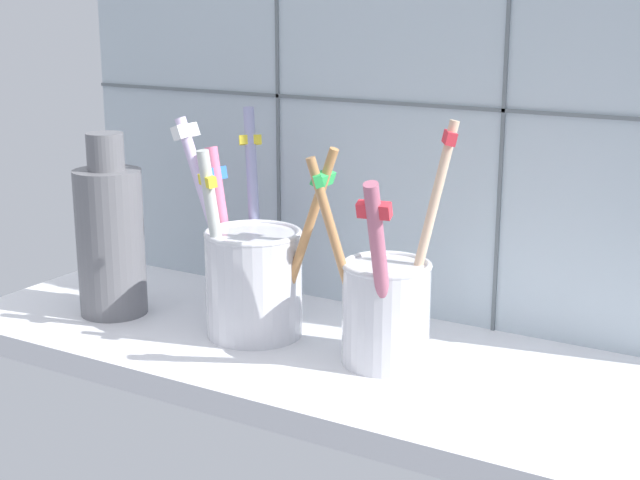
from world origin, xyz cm
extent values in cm
cube|color=silver|center=(0.00, 0.00, 1.00)|extent=(64.00, 22.00, 2.00)
cube|color=#B2C1CC|center=(0.00, 12.00, 22.50)|extent=(64.00, 2.00, 45.00)
cube|color=slate|center=(-10.67, 10.90, 22.50)|extent=(0.30, 0.20, 45.00)
cube|color=slate|center=(10.67, 10.90, 22.50)|extent=(0.30, 0.20, 45.00)
cube|color=slate|center=(0.00, 10.90, 20.44)|extent=(64.00, 0.20, 0.30)
cylinder|color=silver|center=(-6.05, 0.43, 6.31)|extent=(7.92, 7.92, 8.62)
torus|color=silver|center=(-6.05, 0.43, 10.62)|extent=(8.02, 8.02, 0.50)
cylinder|color=#9698C5|center=(-8.66, 3.93, 11.15)|extent=(4.93, 5.45, 17.79)
cube|color=yellow|center=(-9.86, 5.31, 17.22)|extent=(2.00, 1.90, 0.96)
cylinder|color=tan|center=(-1.32, -0.06, 10.27)|extent=(6.30, 0.90, 15.98)
cube|color=green|center=(0.54, -0.01, 15.79)|extent=(1.19, 2.27, 1.20)
cylinder|color=silver|center=(-7.46, -2.90, 10.08)|extent=(2.37, 3.08, 15.50)
cube|color=yellow|center=(-7.81, -3.48, 15.38)|extent=(2.28, 1.80, 0.91)
cylinder|color=pink|center=(-10.16, 1.58, 9.68)|extent=(4.12, 2.11, 14.76)
cube|color=blue|center=(-11.07, 1.84, 14.74)|extent=(1.37, 2.14, 1.18)
cylinder|color=silver|center=(-11.39, 1.58, 10.80)|extent=(7.12, 1.16, 17.13)
cube|color=white|center=(-13.96, 1.65, 18.11)|extent=(1.25, 2.59, 1.37)
cylinder|color=silver|center=(6.05, 0.43, 5.88)|extent=(6.67, 6.67, 7.77)
torus|color=silver|center=(6.05, 0.43, 9.77)|extent=(6.84, 6.84, 0.50)
cylinder|color=beige|center=(8.40, 1.45, 11.48)|extent=(4.32, 3.08, 18.31)
cube|color=#E5333F|center=(9.78, 2.31, 19.31)|extent=(1.79, 2.10, 1.08)
cylinder|color=#B6804F|center=(3.29, -2.10, 10.19)|extent=(4.71, 3.52, 15.78)
cube|color=green|center=(1.89, -3.05, 16.35)|extent=(1.69, 1.95, 1.01)
cylinder|color=#B35F79|center=(7.17, -3.09, 9.74)|extent=(2.03, 6.39, 15.05)
cube|color=#E5333F|center=(7.45, -4.89, 15.12)|extent=(2.51, 1.44, 1.28)
cylinder|color=slate|center=(-19.80, -1.92, 8.41)|extent=(5.86, 5.86, 12.82)
cylinder|color=slate|center=(-19.80, -1.92, 16.41)|extent=(3.19, 3.19, 3.18)
camera|label=1|loc=(36.00, -60.19, 29.45)|focal=52.56mm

